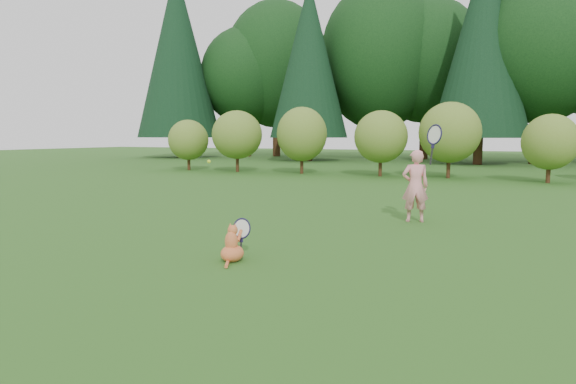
% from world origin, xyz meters
% --- Properties ---
extents(ground, '(100.00, 100.00, 0.00)m').
position_xyz_m(ground, '(0.00, 0.00, 0.00)').
color(ground, '#245919').
rests_on(ground, ground).
extents(shrub_row, '(28.00, 3.00, 2.80)m').
position_xyz_m(shrub_row, '(0.00, 13.00, 1.40)').
color(shrub_row, olive).
rests_on(shrub_row, ground).
extents(woodland_backdrop, '(48.00, 10.00, 15.00)m').
position_xyz_m(woodland_backdrop, '(0.00, 23.00, 7.50)').
color(woodland_backdrop, black).
rests_on(woodland_backdrop, ground).
extents(child, '(0.80, 0.55, 2.01)m').
position_xyz_m(child, '(1.87, 2.87, 0.70)').
color(child, pink).
rests_on(child, ground).
extents(cat, '(0.34, 0.67, 0.66)m').
position_xyz_m(cat, '(0.24, -0.99, 0.25)').
color(cat, '#B74523').
rests_on(cat, ground).
extents(tennis_ball, '(0.07, 0.07, 0.07)m').
position_xyz_m(tennis_ball, '(-1.52, 1.13, 1.14)').
color(tennis_ball, '#BDE71B').
rests_on(tennis_ball, ground).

